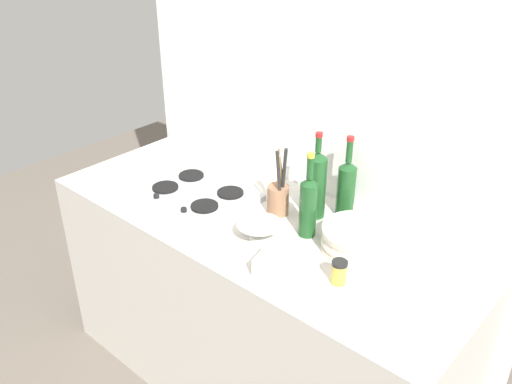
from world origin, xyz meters
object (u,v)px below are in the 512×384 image
at_px(stovetop_hob, 198,193).
at_px(mixing_bowl, 260,230).
at_px(wine_bottle_mid_left, 308,205).
at_px(butter_dish, 280,267).
at_px(utensil_crock, 278,197).
at_px(wine_bottle_mid_right, 316,183).
at_px(plate_stack, 358,239).
at_px(wine_bottle_leftmost, 346,187).
at_px(condiment_jar_front, 339,272).

relative_size(stovetop_hob, mixing_bowl, 2.84).
bearing_deg(mixing_bowl, wine_bottle_mid_left, 51.28).
distance_m(butter_dish, utensil_crock, 0.41).
bearing_deg(butter_dish, wine_bottle_mid_right, 110.19).
height_order(mixing_bowl, utensil_crock, utensil_crock).
bearing_deg(wine_bottle_mid_left, wine_bottle_mid_right, 114.68).
xyz_separation_m(plate_stack, wine_bottle_leftmost, (-0.17, 0.17, 0.08)).
xyz_separation_m(wine_bottle_mid_left, wine_bottle_mid_right, (-0.06, 0.13, 0.01)).
distance_m(stovetop_hob, wine_bottle_leftmost, 0.63).
bearing_deg(wine_bottle_mid_right, wine_bottle_leftmost, 44.57).
xyz_separation_m(wine_bottle_leftmost, wine_bottle_mid_left, (-0.02, -0.22, 0.00)).
distance_m(wine_bottle_mid_right, condiment_jar_front, 0.45).
distance_m(wine_bottle_leftmost, mixing_bowl, 0.39).
height_order(stovetop_hob, wine_bottle_mid_left, wine_bottle_mid_left).
xyz_separation_m(wine_bottle_mid_left, butter_dish, (0.08, -0.26, -0.09)).
bearing_deg(stovetop_hob, butter_dish, -17.76).
bearing_deg(wine_bottle_mid_left, plate_stack, 12.34).
bearing_deg(wine_bottle_mid_left, condiment_jar_front, -33.17).
height_order(stovetop_hob, utensil_crock, utensil_crock).
height_order(wine_bottle_leftmost, mixing_bowl, wine_bottle_leftmost).
bearing_deg(wine_bottle_mid_left, mixing_bowl, -128.72).
relative_size(wine_bottle_mid_right, mixing_bowl, 2.08).
bearing_deg(wine_bottle_mid_right, stovetop_hob, -156.58).
relative_size(wine_bottle_mid_left, utensil_crock, 1.14).
distance_m(mixing_bowl, condiment_jar_front, 0.37).
xyz_separation_m(wine_bottle_leftmost, wine_bottle_mid_right, (-0.08, -0.08, 0.02)).
distance_m(wine_bottle_leftmost, wine_bottle_mid_left, 0.22).
bearing_deg(butter_dish, wine_bottle_mid_left, 107.81).
distance_m(wine_bottle_mid_right, utensil_crock, 0.16).
height_order(stovetop_hob, plate_stack, plate_stack).
height_order(plate_stack, wine_bottle_mid_left, wine_bottle_mid_left).
xyz_separation_m(stovetop_hob, plate_stack, (0.72, 0.11, 0.03)).
height_order(wine_bottle_leftmost, wine_bottle_mid_right, wine_bottle_mid_right).
bearing_deg(mixing_bowl, stovetop_hob, 170.04).
bearing_deg(condiment_jar_front, plate_stack, 105.41).
height_order(wine_bottle_leftmost, butter_dish, wine_bottle_leftmost).
bearing_deg(wine_bottle_leftmost, plate_stack, -45.19).
bearing_deg(plate_stack, mixing_bowl, -149.30).
xyz_separation_m(wine_bottle_leftmost, utensil_crock, (-0.20, -0.17, -0.05)).
bearing_deg(wine_bottle_mid_right, mixing_bowl, -100.62).
xyz_separation_m(butter_dish, utensil_crock, (-0.26, 0.31, 0.04)).
distance_m(stovetop_hob, butter_dish, 0.64).
bearing_deg(utensil_crock, mixing_bowl, -70.43).
relative_size(butter_dish, utensil_crock, 0.53).
distance_m(mixing_bowl, utensil_crock, 0.20).
bearing_deg(butter_dish, wine_bottle_leftmost, 97.26).
xyz_separation_m(wine_bottle_leftmost, condiment_jar_front, (0.23, -0.38, -0.08)).
height_order(wine_bottle_mid_right, butter_dish, wine_bottle_mid_right).
bearing_deg(plate_stack, butter_dish, -110.01).
relative_size(stovetop_hob, plate_stack, 1.81).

